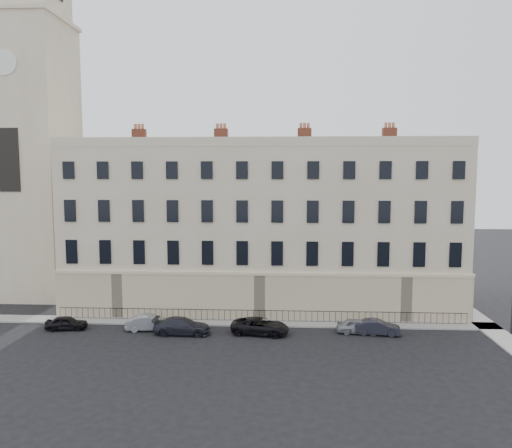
% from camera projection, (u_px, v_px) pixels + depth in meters
% --- Properties ---
extents(ground, '(160.00, 160.00, 0.00)m').
position_uv_depth(ground, '(336.00, 345.00, 37.16)').
color(ground, black).
rests_on(ground, ground).
extents(terrace, '(36.22, 12.22, 17.00)m').
position_uv_depth(terrace, '(263.00, 227.00, 48.60)').
color(terrace, beige).
rests_on(terrace, ground).
extents(church_tower, '(8.00, 8.13, 44.00)m').
position_uv_depth(church_tower, '(28.00, 115.00, 50.75)').
color(church_tower, beige).
rests_on(church_tower, ground).
extents(pavement_terrace, '(48.00, 2.00, 0.12)m').
position_uv_depth(pavement_terrace, '(212.00, 322.00, 42.65)').
color(pavement_terrace, gray).
rests_on(pavement_terrace, ground).
extents(pavement_east_return, '(2.00, 24.00, 0.12)m').
position_uv_depth(pavement_east_return, '(473.00, 316.00, 44.41)').
color(pavement_east_return, gray).
rests_on(pavement_east_return, ground).
extents(railings, '(35.00, 0.04, 0.96)m').
position_uv_depth(railings, '(259.00, 316.00, 42.78)').
color(railings, black).
rests_on(railings, ground).
extents(car_a, '(3.45, 1.77, 1.12)m').
position_uv_depth(car_a, '(67.00, 323.00, 40.72)').
color(car_a, black).
rests_on(car_a, ground).
extents(car_b, '(3.97, 1.85, 1.26)m').
position_uv_depth(car_b, '(150.00, 323.00, 40.56)').
color(car_b, gray).
rests_on(car_b, ground).
extents(car_c, '(4.55, 1.88, 1.32)m').
position_uv_depth(car_c, '(182.00, 326.00, 39.58)').
color(car_c, '#21232C').
rests_on(car_c, ground).
extents(car_d, '(4.85, 2.74, 1.28)m').
position_uv_depth(car_d, '(260.00, 326.00, 39.60)').
color(car_d, black).
rests_on(car_d, ground).
extents(car_e, '(3.53, 1.62, 1.17)m').
position_uv_depth(car_e, '(358.00, 326.00, 39.76)').
color(car_e, gray).
rests_on(car_e, ground).
extents(car_f, '(3.72, 1.67, 1.18)m').
position_uv_depth(car_f, '(377.00, 327.00, 39.45)').
color(car_f, '#22232E').
rests_on(car_f, ground).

